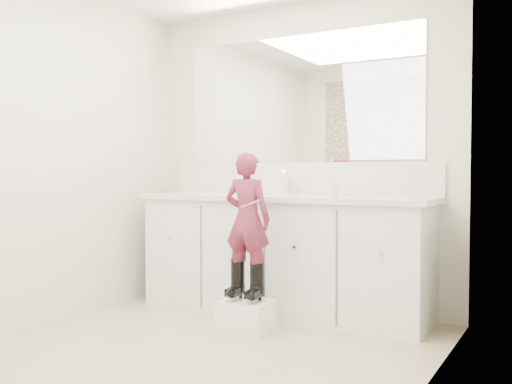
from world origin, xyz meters
The scene contains 16 objects.
floor centered at (0.00, 0.00, 0.00)m, with size 3.00×3.00×0.00m, color #8B745B.
wall_back centered at (0.00, 1.50, 1.20)m, with size 2.60×2.60×0.00m, color beige.
wall_left centered at (-1.30, 0.00, 1.20)m, with size 3.00×3.00×0.00m, color beige.
wall_right centered at (1.30, 0.00, 1.20)m, with size 3.00×3.00×0.00m, color beige.
vanity_cabinet centered at (0.00, 1.23, 0.42)m, with size 2.20×0.55×0.85m, color silver.
countertop centered at (0.00, 1.21, 0.87)m, with size 2.28×0.58×0.04m, color beige.
backsplash centered at (0.00, 1.49, 1.02)m, with size 2.28×0.03×0.25m, color beige.
mirror centered at (0.00, 1.49, 1.64)m, with size 2.00×0.02×1.00m, color white.
faucet centered at (0.00, 1.38, 0.94)m, with size 0.08×0.08×0.10m, color silver.
cup centered at (0.43, 1.15, 0.94)m, with size 0.11×0.11×0.10m, color beige.
soap_bottle centered at (-0.34, 1.26, 1.00)m, with size 0.09×0.10×0.21m, color white.
step_stool centered at (0.03, 0.64, 0.10)m, with size 0.33×0.27×0.21m, color white.
boot_left centered at (-0.04, 0.66, 0.35)m, with size 0.10×0.18×0.27m, color black, non-canonical shape.
boot_right centered at (0.11, 0.66, 0.35)m, with size 0.10×0.18×0.27m, color black, non-canonical shape.
toddler centered at (0.03, 0.66, 0.75)m, with size 0.32×0.21×0.89m, color #B2365E.
toothbrush centered at (0.10, 0.58, 0.86)m, with size 0.01×0.01×0.14m, color #DE568A.
Camera 1 is at (1.95, -2.60, 1.07)m, focal length 40.00 mm.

